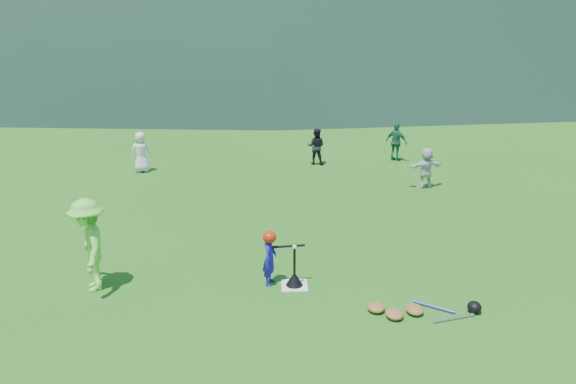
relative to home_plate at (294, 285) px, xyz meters
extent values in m
plane|color=#245413|center=(0.00, 0.00, -0.01)|extent=(120.00, 120.00, 0.00)
cube|color=silver|center=(0.00, 0.00, 0.00)|extent=(0.45, 0.45, 0.02)
sphere|color=white|center=(0.00, 0.00, 0.73)|extent=(0.08, 0.08, 0.08)
imported|color=#1D179E|center=(-0.42, 0.11, 0.47)|extent=(0.31, 0.40, 0.96)
imported|color=#69D83F|center=(-3.46, 0.07, 0.80)|extent=(0.91, 1.19, 1.62)
imported|color=silver|center=(-4.08, 7.34, 0.59)|extent=(0.65, 0.49, 1.19)
imported|color=black|center=(1.11, 7.98, 0.55)|extent=(0.64, 0.56, 1.12)
imported|color=#1D613F|center=(3.65, 8.26, 0.59)|extent=(0.73, 0.68, 1.21)
imported|color=silver|center=(3.81, 5.46, 0.54)|extent=(1.07, 0.55, 1.10)
cone|color=black|center=(0.00, 0.00, 0.10)|extent=(0.30, 0.30, 0.18)
cylinder|color=black|center=(0.00, 0.00, 0.44)|extent=(0.04, 0.04, 0.50)
ellipsoid|color=#B21F0B|center=(-0.42, 0.11, 0.87)|extent=(0.24, 0.26, 0.22)
cylinder|color=black|center=(-0.12, 0.12, 0.69)|extent=(0.62, 0.06, 0.07)
ellipsoid|color=olive|center=(1.50, -1.12, 0.05)|extent=(0.28, 0.34, 0.13)
ellipsoid|color=olive|center=(1.85, -1.00, 0.05)|extent=(0.28, 0.34, 0.13)
ellipsoid|color=olive|center=(1.25, -0.90, 0.05)|extent=(0.28, 0.34, 0.13)
cylinder|color=silver|center=(2.40, -1.22, 0.02)|extent=(0.71, 0.23, 0.06)
cylinder|color=#263FA5|center=(2.20, -0.87, 0.02)|extent=(0.59, 0.43, 0.05)
ellipsoid|color=black|center=(2.80, -1.02, 0.08)|extent=(0.22, 0.24, 0.19)
cube|color=gray|center=(0.00, 28.00, 0.59)|extent=(70.00, 0.03, 1.20)
cube|color=yellow|center=(0.00, 28.00, 1.23)|extent=(70.00, 0.08, 0.08)
cylinder|color=gray|center=(0.00, 28.00, 0.59)|extent=(0.07, 0.07, 1.30)
cylinder|color=#382314|center=(-17.60, 32.00, 1.58)|extent=(0.56, 0.56, 3.18)
cylinder|color=#382314|center=(-12.80, 33.50, 1.88)|extent=(0.56, 0.56, 3.78)
cylinder|color=#382314|center=(-8.00, 35.00, 2.18)|extent=(0.56, 0.56, 4.38)
cylinder|color=#382314|center=(-3.20, 32.00, 1.60)|extent=(0.56, 0.56, 3.22)
cylinder|color=#382314|center=(1.60, 33.50, 1.90)|extent=(0.56, 0.56, 3.81)
cylinder|color=#382314|center=(6.40, 35.00, 2.19)|extent=(0.56, 0.56, 4.41)
cylinder|color=#382314|center=(11.20, 32.00, 1.62)|extent=(0.56, 0.56, 3.25)
cylinder|color=#382314|center=(16.00, 33.50, 1.91)|extent=(0.56, 0.56, 3.85)
cylinder|color=#382314|center=(20.80, 35.00, 2.21)|extent=(0.56, 0.56, 4.44)
camera|label=1|loc=(-0.50, -8.74, 4.59)|focal=35.00mm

